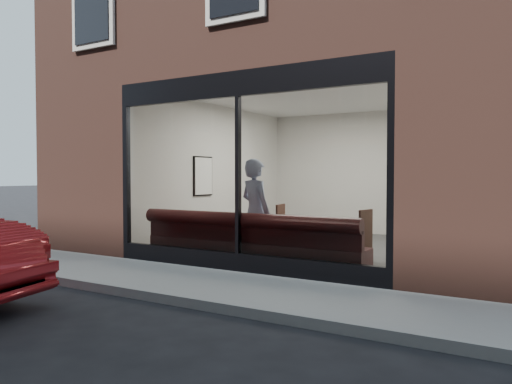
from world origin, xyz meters
The scene contains 21 objects.
ground centered at (0.00, 0.00, 0.00)m, with size 120.00×120.00×0.00m, color black.
sidewalk_near centered at (0.00, 1.00, 0.01)m, with size 40.00×2.00×0.01m, color gray.
kerb_near centered at (0.00, -0.05, 0.06)m, with size 40.00×0.10×0.12m, color gray.
host_building_pier_left centered at (-3.75, 8.00, 1.60)m, with size 2.50×12.00×3.20m, color brown.
host_building_backfill centered at (0.00, 11.00, 1.60)m, with size 5.00×6.00×3.20m, color brown.
cafe_floor centered at (0.00, 5.00, 0.02)m, with size 6.00×6.00×0.00m, color #2D2D30.
cafe_ceiling centered at (0.00, 5.00, 3.19)m, with size 6.00×6.00×0.00m, color white.
cafe_wall_back centered at (0.00, 7.99, 1.60)m, with size 5.00×5.00×0.00m, color silver.
cafe_wall_left centered at (-2.49, 5.00, 1.60)m, with size 6.00×6.00×0.00m, color silver.
cafe_wall_right centered at (2.49, 5.00, 1.60)m, with size 6.00×6.00×0.00m, color silver.
storefront_kick centered at (0.00, 2.05, 0.15)m, with size 5.00×0.10×0.30m, color black.
storefront_header centered at (0.00, 2.05, 3.00)m, with size 5.00×0.10×0.40m, color black.
storefront_mullion centered at (0.00, 2.05, 1.55)m, with size 0.06×0.10×2.50m, color black.
storefront_glass centered at (0.00, 2.02, 1.55)m, with size 4.80×4.80×0.00m, color white.
banquette centered at (0.00, 2.45, 0.23)m, with size 4.00×0.55×0.45m, color #381415.
person centered at (-0.07, 2.70, 0.91)m, with size 0.67×0.44×1.83m, color #95A7CC.
cafe_table_left centered at (-1.66, 3.20, 0.74)m, with size 0.60×0.60×0.04m, color black.
cafe_table_right centered at (0.71, 3.08, 0.74)m, with size 0.61×0.61×0.04m, color black.
cafe_chair_left centered at (-0.67, 4.38, 0.24)m, with size 0.45×0.45×0.04m, color black.
cafe_chair_right centered at (1.35, 3.80, 0.24)m, with size 0.41×0.41×0.04m, color black.
wall_poster centered at (-2.45, 4.41, 1.53)m, with size 0.02×0.62×0.83m, color white.
Camera 1 is at (4.31, -4.64, 1.56)m, focal length 35.00 mm.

